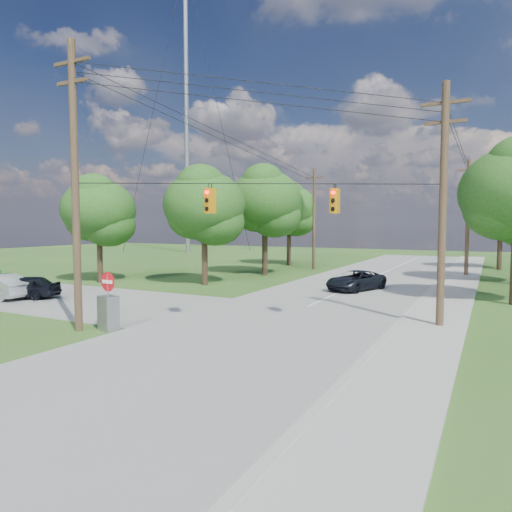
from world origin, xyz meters
The scene contains 19 objects.
ground centered at (0.00, 0.00, 0.00)m, with size 140.00×140.00×0.00m, color #2D511B.
main_road centered at (2.00, 5.00, 0.01)m, with size 10.00×100.00×0.03m, color gray.
sidewalk_east centered at (8.70, 5.00, 0.06)m, with size 2.60×100.00×0.12m, color #97958E.
pole_sw centered at (-4.60, 0.40, 6.23)m, with size 2.00×0.32×12.00m.
pole_ne centered at (8.90, 8.00, 5.47)m, with size 2.00×0.32×10.50m.
pole_north_e centered at (8.90, 30.00, 5.13)m, with size 2.00×0.32×10.00m.
pole_north_w centered at (-5.00, 30.00, 5.13)m, with size 2.00×0.32×10.00m.
power_lines centered at (1.50, 11.54, 9.15)m, with size 13.93×29.62×4.93m.
traffic_signals centered at (2.55, 4.43, 5.50)m, with size 4.91×3.27×1.05m.
radio_mast centered at (-32.00, 46.00, 22.50)m, with size 0.70×0.70×45.00m, color gray.
tree_w_near centered at (-8.00, 15.00, 5.92)m, with size 6.00×6.00×8.40m.
tree_w_mid centered at (-7.00, 23.00, 6.58)m, with size 6.40×6.40×9.22m.
tree_w_far centered at (-9.00, 33.00, 6.25)m, with size 6.00×6.00×8.73m.
tree_e_far centered at (11.50, 38.00, 5.92)m, with size 5.80×5.80×8.32m.
tree_cross_n centered at (-16.00, 12.50, 5.59)m, with size 5.60×5.60×7.91m.
car_cross_dark centered at (-14.13, 4.72, 0.73)m, with size 1.65×4.10×1.40m, color black.
car_main_north centered at (2.68, 17.36, 0.69)m, with size 2.19×4.75×1.32m, color black.
control_cabinet centered at (-3.50, 1.00, 0.74)m, with size 0.82×0.59×1.48m, color gray.
do_not_enter_sign centered at (-3.50, 1.00, 1.81)m, with size 0.83×0.13×2.49m.
Camera 1 is at (10.82, -13.03, 4.50)m, focal length 32.00 mm.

